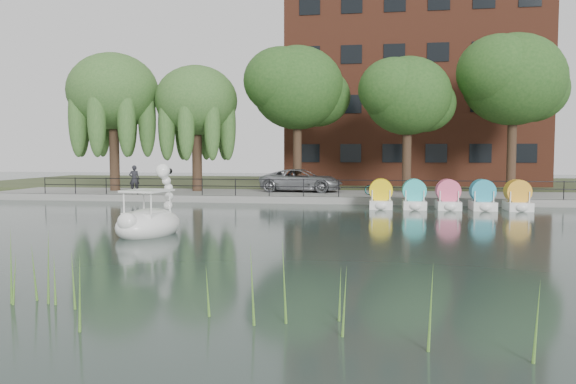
% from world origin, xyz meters
% --- Properties ---
extents(ground_plane, '(120.00, 120.00, 0.00)m').
position_xyz_m(ground_plane, '(0.00, 0.00, 0.00)').
color(ground_plane, '#32423E').
extents(promenade, '(40.00, 6.00, 0.40)m').
position_xyz_m(promenade, '(0.00, 16.00, 0.20)').
color(promenade, gray).
rests_on(promenade, ground_plane).
extents(kerb, '(40.00, 0.25, 0.40)m').
position_xyz_m(kerb, '(0.00, 13.05, 0.20)').
color(kerb, gray).
rests_on(kerb, ground_plane).
extents(land_strip, '(60.00, 22.00, 0.36)m').
position_xyz_m(land_strip, '(0.00, 30.00, 0.18)').
color(land_strip, '#47512D').
rests_on(land_strip, ground_plane).
extents(railing, '(32.00, 0.05, 1.00)m').
position_xyz_m(railing, '(0.00, 13.25, 1.15)').
color(railing, black).
rests_on(railing, promenade).
extents(apartment_building, '(20.00, 10.07, 18.00)m').
position_xyz_m(apartment_building, '(7.00, 29.97, 9.36)').
color(apartment_building, '#4C1E16').
rests_on(apartment_building, land_strip).
extents(willow_left, '(5.88, 5.88, 9.01)m').
position_xyz_m(willow_left, '(-13.00, 16.50, 6.87)').
color(willow_left, '#473323').
rests_on(willow_left, promenade).
extents(willow_mid, '(5.32, 5.32, 8.15)m').
position_xyz_m(willow_mid, '(-7.50, 17.00, 6.25)').
color(willow_mid, '#473323').
rests_on(willow_mid, promenade).
extents(broadleaf_center, '(6.00, 6.00, 9.25)m').
position_xyz_m(broadleaf_center, '(-1.00, 18.00, 7.06)').
color(broadleaf_center, '#473323').
rests_on(broadleaf_center, promenade).
extents(broadleaf_right, '(5.40, 5.40, 8.32)m').
position_xyz_m(broadleaf_right, '(6.00, 17.50, 6.39)').
color(broadleaf_right, '#473323').
rests_on(broadleaf_right, promenade).
extents(broadleaf_far, '(6.30, 6.30, 9.71)m').
position_xyz_m(broadleaf_far, '(12.50, 18.50, 7.40)').
color(broadleaf_far, '#473323').
rests_on(broadleaf_far, promenade).
extents(minivan, '(3.24, 6.23, 1.68)m').
position_xyz_m(minivan, '(-0.63, 17.17, 1.24)').
color(minivan, gray).
rests_on(minivan, promenade).
extents(bicycle, '(1.17, 1.82, 1.00)m').
position_xyz_m(bicycle, '(4.23, 14.81, 0.90)').
color(bicycle, gray).
rests_on(bicycle, promenade).
extents(pedestrian, '(0.84, 0.70, 1.98)m').
position_xyz_m(pedestrian, '(-10.73, 14.45, 1.39)').
color(pedestrian, black).
rests_on(pedestrian, promenade).
extents(swan_boat, '(2.37, 3.24, 2.50)m').
position_xyz_m(swan_boat, '(-3.91, 0.32, 0.55)').
color(swan_boat, white).
rests_on(swan_boat, ground_plane).
extents(pedal_boat_row, '(7.95, 1.70, 1.40)m').
position_xyz_m(pedal_boat_row, '(7.73, 11.08, 0.61)').
color(pedal_boat_row, white).
rests_on(pedal_boat_row, ground_plane).
extents(reed_bank, '(24.00, 2.40, 1.20)m').
position_xyz_m(reed_bank, '(2.00, -9.50, 0.60)').
color(reed_bank, '#669938').
rests_on(reed_bank, ground_plane).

